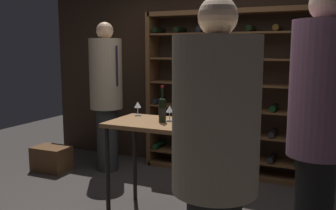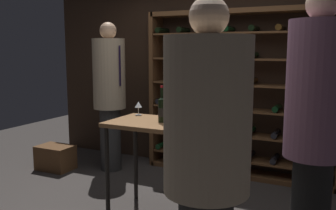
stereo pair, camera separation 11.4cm
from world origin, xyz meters
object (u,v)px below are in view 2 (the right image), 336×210
wine_bottle_amber_reserve (162,109)px  person_bystander_dark_jacket (316,121)px  wine_glass_stemmed_right (169,110)px  tasting_table (158,135)px  wine_bottle_gold_foil (200,108)px  wine_glass_stemmed_left (138,105)px  wine_rack (240,96)px  wine_crate (55,158)px  person_guest_plum_blouse (109,90)px  person_guest_blue_shirt (207,152)px

wine_bottle_amber_reserve → person_bystander_dark_jacket: bearing=-14.5°
person_bystander_dark_jacket → wine_bottle_amber_reserve: (-1.41, 0.36, -0.07)m
wine_glass_stemmed_right → tasting_table: bearing=-127.4°
person_bystander_dark_jacket → wine_bottle_amber_reserve: size_ratio=5.83×
tasting_table → wine_glass_stemmed_right: size_ratio=6.52×
wine_bottle_gold_foil → wine_bottle_amber_reserve: 0.37m
wine_bottle_gold_foil → wine_bottle_amber_reserve: size_ratio=1.06×
tasting_table → person_bystander_dark_jacket: size_ratio=0.46×
tasting_table → wine_glass_stemmed_left: size_ratio=6.59×
wine_rack → wine_bottle_gold_foil: bearing=-90.3°
wine_crate → person_bystander_dark_jacket: bearing=-16.6°
person_bystander_dark_jacket → wine_crate: 3.69m
wine_rack → person_bystander_dark_jacket: wine_rack is taller
person_guest_plum_blouse → wine_glass_stemmed_right: (1.34, -0.89, -0.05)m
wine_rack → wine_crate: 2.66m
wine_crate → wine_glass_stemmed_left: (1.59, -0.41, 0.89)m
wine_crate → wine_bottle_gold_foil: bearing=-11.9°
person_guest_blue_shirt → wine_glass_stemmed_right: person_guest_blue_shirt is taller
person_guest_blue_shirt → wine_glass_stemmed_left: person_guest_blue_shirt is taller
wine_rack → wine_glass_stemmed_left: wine_rack is taller
wine_rack → wine_glass_stemmed_left: 1.50m
tasting_table → wine_crate: bearing=161.7°
wine_crate → wine_glass_stemmed_right: 2.29m
tasting_table → wine_glass_stemmed_left: (-0.36, 0.23, 0.23)m
wine_rack → wine_bottle_amber_reserve: size_ratio=7.03×
wine_bottle_amber_reserve → wine_glass_stemmed_left: size_ratio=2.44×
tasting_table → wine_bottle_gold_foil: wine_bottle_gold_foil is taller
wine_rack → person_guest_plum_blouse: 1.74m
wine_glass_stemmed_left → wine_bottle_gold_foil: bearing=-6.1°
person_bystander_dark_jacket → person_guest_plum_blouse: (-2.71, 1.36, -0.04)m
wine_crate → person_guest_plum_blouse: bearing=26.2°
wine_crate → wine_glass_stemmed_left: wine_glass_stemmed_left is taller
wine_bottle_amber_reserve → wine_glass_stemmed_right: size_ratio=2.42×
person_guest_plum_blouse → person_bystander_dark_jacket: bearing=48.9°
person_bystander_dark_jacket → wine_bottle_gold_foil: size_ratio=5.51×
person_guest_plum_blouse → wine_glass_stemmed_right: 1.61m
person_guest_blue_shirt → wine_glass_stemmed_left: 1.92m
person_bystander_dark_jacket → tasting_table: bearing=-3.4°
person_bystander_dark_jacket → wine_bottle_amber_reserve: person_bystander_dark_jacket is taller
tasting_table → person_guest_plum_blouse: bearing=142.1°
wine_rack → wine_glass_stemmed_right: bearing=-102.0°
wine_crate → tasting_table: bearing=-18.3°
person_guest_blue_shirt → wine_glass_stemmed_right: size_ratio=13.23×
person_bystander_dark_jacket → person_guest_blue_shirt: size_ratio=1.06×
wine_rack → wine_glass_stemmed_right: size_ratio=17.00×
tasting_table → person_guest_plum_blouse: size_ratio=0.48×
person_guest_plum_blouse → wine_bottle_gold_foil: 1.84m
person_bystander_dark_jacket → wine_bottle_gold_foil: person_bystander_dark_jacket is taller
person_guest_plum_blouse → wine_glass_stemmed_left: 1.18m
tasting_table → wine_bottle_amber_reserve: 0.26m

